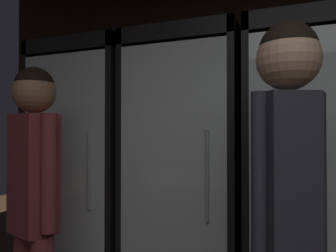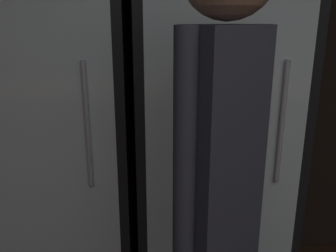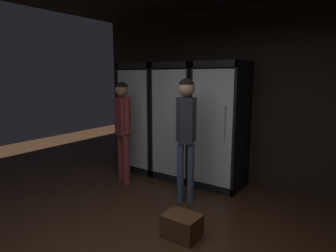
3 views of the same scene
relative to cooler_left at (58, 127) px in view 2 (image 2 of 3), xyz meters
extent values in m
cube|color=black|center=(1.14, 0.33, 0.44)|extent=(6.00, 0.06, 2.80)
cube|color=black|center=(0.00, 0.26, 0.02)|extent=(0.73, 0.04, 1.96)
cube|color=black|center=(0.34, -0.05, 0.02)|extent=(0.04, 0.65, 1.96)
cube|color=white|center=(0.00, 0.23, 0.02)|extent=(0.65, 0.02, 1.72)
cube|color=silver|center=(0.00, -0.36, 0.02)|extent=(0.65, 0.02, 1.72)
cylinder|color=#B2B2B7|center=(0.22, -0.39, 0.12)|extent=(0.02, 0.02, 0.50)
cylinder|color=black|center=(-0.15, -0.08, -0.57)|extent=(0.03, 0.03, 0.10)
cylinder|color=#194723|center=(0.16, -0.07, -0.59)|extent=(0.03, 0.03, 0.07)
cube|color=silver|center=(0.00, -0.05, -0.41)|extent=(0.63, 0.57, 0.02)
cylinder|color=black|center=(-0.21, -0.01, -0.30)|extent=(0.07, 0.07, 0.21)
cylinder|color=black|center=(-0.21, -0.01, -0.16)|extent=(0.03, 0.03, 0.07)
cylinder|color=#B2332D|center=(-0.21, -0.01, -0.31)|extent=(0.08, 0.08, 0.05)
cylinder|color=brown|center=(-0.01, -0.03, -0.31)|extent=(0.07, 0.07, 0.18)
cylinder|color=brown|center=(-0.01, -0.03, -0.18)|extent=(0.02, 0.02, 0.08)
cylinder|color=white|center=(-0.01, -0.03, -0.32)|extent=(0.07, 0.07, 0.05)
cylinder|color=gray|center=(0.21, -0.09, -0.29)|extent=(0.06, 0.06, 0.22)
cylinder|color=gray|center=(0.21, -0.09, -0.14)|extent=(0.02, 0.02, 0.07)
cylinder|color=white|center=(0.21, -0.09, -0.31)|extent=(0.06, 0.06, 0.08)
cube|color=silver|center=(0.00, -0.05, 0.01)|extent=(0.63, 0.57, 0.02)
cylinder|color=#194723|center=(-0.15, 0.00, 0.13)|extent=(0.06, 0.06, 0.22)
cylinder|color=#194723|center=(-0.15, 0.00, 0.28)|extent=(0.02, 0.02, 0.07)
cylinder|color=tan|center=(-0.15, 0.00, 0.13)|extent=(0.06, 0.06, 0.06)
cylinder|color=black|center=(0.15, -0.08, 0.12)|extent=(0.07, 0.07, 0.20)
cylinder|color=black|center=(0.15, -0.08, 0.26)|extent=(0.03, 0.03, 0.08)
cylinder|color=beige|center=(0.15, -0.08, 0.13)|extent=(0.08, 0.08, 0.07)
cube|color=silver|center=(0.00, -0.05, 0.44)|extent=(0.63, 0.57, 0.02)
cylinder|color=brown|center=(-0.16, -0.03, 0.55)|extent=(0.06, 0.06, 0.19)
cylinder|color=#2D2D33|center=(-0.16, -0.03, 0.55)|extent=(0.07, 0.07, 0.07)
cylinder|color=#336B38|center=(0.17, -0.03, 0.56)|extent=(0.08, 0.08, 0.21)
cylinder|color=#B2332D|center=(0.17, -0.03, 0.53)|extent=(0.08, 0.08, 0.07)
cube|color=black|center=(0.76, 0.26, 0.02)|extent=(0.73, 0.04, 1.96)
cube|color=black|center=(0.42, -0.05, 0.02)|extent=(0.04, 0.65, 1.96)
cube|color=black|center=(1.11, -0.05, 0.02)|extent=(0.04, 0.65, 1.96)
cube|color=white|center=(0.76, 0.23, 0.02)|extent=(0.65, 0.02, 1.72)
cube|color=silver|center=(0.76, -0.36, 0.02)|extent=(0.65, 0.02, 1.72)
cylinder|color=#B2B2B7|center=(0.98, -0.39, 0.12)|extent=(0.02, 0.02, 0.50)
cylinder|color=#336B38|center=(0.53, -0.01, -0.71)|extent=(0.06, 0.06, 0.24)
cylinder|color=#336B38|center=(0.53, -0.01, -0.55)|extent=(0.02, 0.02, 0.08)
cylinder|color=beige|center=(0.53, -0.01, -0.71)|extent=(0.07, 0.07, 0.09)
cylinder|color=#9EAD99|center=(0.69, -0.05, -0.61)|extent=(0.02, 0.02, 0.07)
cylinder|color=black|center=(0.85, -0.02, -0.74)|extent=(0.07, 0.07, 0.18)
cylinder|color=black|center=(0.85, -0.02, -0.61)|extent=(0.02, 0.02, 0.07)
cylinder|color=#9EAD99|center=(1.01, -0.02, -0.74)|extent=(0.07, 0.07, 0.18)
cylinder|color=#9EAD99|center=(1.01, -0.02, -0.60)|extent=(0.03, 0.03, 0.10)
cylinder|color=#2D2D33|center=(1.01, -0.02, -0.74)|extent=(0.07, 0.07, 0.07)
cube|color=silver|center=(0.76, -0.05, -0.41)|extent=(0.63, 0.57, 0.02)
cylinder|color=#194723|center=(0.56, -0.09, -0.30)|extent=(0.07, 0.07, 0.22)
cylinder|color=#194723|center=(0.56, -0.09, -0.15)|extent=(0.03, 0.03, 0.07)
cylinder|color=#2D2D33|center=(0.56, -0.09, -0.32)|extent=(0.08, 0.08, 0.08)
cylinder|color=#194723|center=(0.76, -0.01, -0.30)|extent=(0.07, 0.07, 0.20)
cylinder|color=#194723|center=(0.76, -0.01, -0.17)|extent=(0.02, 0.02, 0.06)
cylinder|color=#B2332D|center=(0.76, -0.01, -0.31)|extent=(0.07, 0.07, 0.06)
cylinder|color=gray|center=(0.96, -0.01, -0.30)|extent=(0.07, 0.07, 0.21)
cylinder|color=gray|center=(0.96, -0.01, -0.15)|extent=(0.02, 0.02, 0.08)
cylinder|color=#2D2D33|center=(0.96, -0.01, -0.29)|extent=(0.07, 0.07, 0.08)
cube|color=silver|center=(0.76, -0.05, 0.01)|extent=(0.63, 0.57, 0.02)
cylinder|color=gray|center=(0.56, 0.00, 0.12)|extent=(0.06, 0.06, 0.19)
cylinder|color=gray|center=(0.56, 0.00, 0.25)|extent=(0.02, 0.02, 0.06)
cylinder|color=#2D2D33|center=(0.56, 0.00, 0.11)|extent=(0.07, 0.07, 0.07)
cylinder|color=black|center=(0.76, 0.00, 0.14)|extent=(0.06, 0.06, 0.24)
cylinder|color=black|center=(0.76, 0.00, 0.30)|extent=(0.02, 0.02, 0.07)
cylinder|color=tan|center=(0.76, 0.00, 0.15)|extent=(0.07, 0.07, 0.07)
cylinder|color=black|center=(0.98, -0.05, 0.14)|extent=(0.07, 0.07, 0.23)
cylinder|color=black|center=(0.98, -0.05, 0.29)|extent=(0.02, 0.02, 0.08)
cylinder|color=tan|center=(0.98, -0.05, 0.13)|extent=(0.07, 0.07, 0.08)
cube|color=silver|center=(0.76, -0.05, 0.44)|extent=(0.63, 0.57, 0.02)
cylinder|color=brown|center=(0.60, -0.08, 0.56)|extent=(0.07, 0.07, 0.23)
cylinder|color=white|center=(0.60, -0.08, 0.55)|extent=(0.07, 0.07, 0.08)
cylinder|color=#194723|center=(0.91, -0.02, 0.56)|extent=(0.08, 0.08, 0.22)
cylinder|color=#B2332D|center=(0.91, -0.02, 0.56)|extent=(0.08, 0.08, 0.08)
cube|color=#2D2D38|center=(0.64, -0.87, 0.19)|extent=(0.22, 0.21, 0.63)
cylinder|color=#2D2D38|center=(0.54, -0.93, 0.20)|extent=(0.06, 0.06, 0.59)
cylinder|color=#2D2D38|center=(0.74, -0.82, 0.20)|extent=(0.06, 0.06, 0.59)
camera|label=1|loc=(0.65, -2.08, 0.36)|focal=34.08mm
camera|label=2|loc=(0.46, -1.71, 0.51)|focal=37.91mm
camera|label=3|loc=(2.63, -4.16, 0.78)|focal=31.12mm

